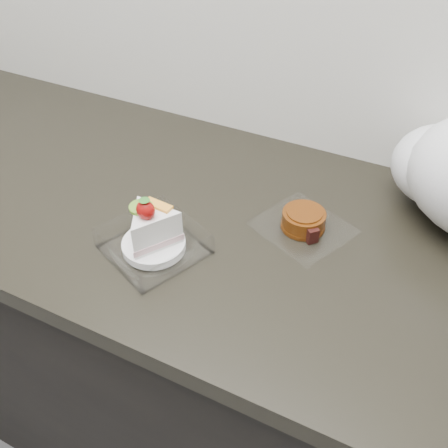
% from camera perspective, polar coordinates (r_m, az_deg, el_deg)
% --- Properties ---
extents(counter, '(2.04, 0.64, 0.90)m').
position_cam_1_polar(counter, '(1.30, -3.51, -13.47)').
color(counter, black).
rests_on(counter, ground).
extents(cake_tray, '(0.20, 0.20, 0.12)m').
position_cam_1_polar(cake_tray, '(0.86, -8.14, -1.41)').
color(cake_tray, white).
rests_on(cake_tray, counter).
extents(mooncake_wrap, '(0.20, 0.20, 0.04)m').
position_cam_1_polar(mooncake_wrap, '(0.92, 9.08, 0.27)').
color(mooncake_wrap, white).
rests_on(mooncake_wrap, counter).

